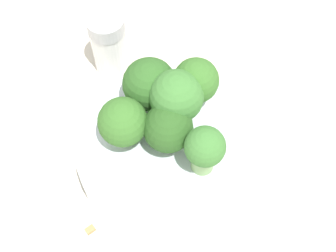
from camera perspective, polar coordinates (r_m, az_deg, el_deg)
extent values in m
plane|color=beige|center=(0.44, 0.00, -4.55)|extent=(3.00, 3.00, 0.00)
cylinder|color=silver|center=(0.42, 0.00, -3.39)|extent=(0.16, 0.16, 0.04)
cylinder|color=#84AD66|center=(0.41, -2.18, 3.64)|extent=(0.02, 0.02, 0.02)
sphere|color=#2D5B23|center=(0.40, -2.27, 5.11)|extent=(0.05, 0.05, 0.05)
cylinder|color=#7A9E5B|center=(0.39, 0.62, -1.74)|extent=(0.02, 0.02, 0.02)
sphere|color=#28511E|center=(0.38, 0.64, -0.52)|extent=(0.04, 0.04, 0.04)
cylinder|color=#8EB770|center=(0.40, -5.31, -0.85)|extent=(0.02, 0.02, 0.02)
sphere|color=#386B28|center=(0.38, -5.54, 0.49)|extent=(0.04, 0.04, 0.04)
cylinder|color=#84AD66|center=(0.38, 4.32, -3.91)|extent=(0.03, 0.03, 0.03)
sphere|color=#3D7533|center=(0.36, 4.53, -2.52)|extent=(0.03, 0.03, 0.03)
cylinder|color=#7A9E5B|center=(0.40, 0.58, 1.91)|extent=(0.02, 0.02, 0.03)
sphere|color=#3D7533|center=(0.38, 0.61, 3.73)|extent=(0.05, 0.05, 0.05)
cylinder|color=#8EB770|center=(0.41, 3.27, 3.82)|extent=(0.02, 0.02, 0.03)
sphere|color=#386B28|center=(0.39, 3.43, 5.56)|extent=(0.04, 0.04, 0.04)
cylinder|color=silver|center=(0.48, -7.11, 9.27)|extent=(0.03, 0.03, 0.06)
cylinder|color=#B7B7BC|center=(0.45, -7.62, 12.13)|extent=(0.04, 0.04, 0.02)
cube|color=#AD7F4C|center=(0.42, -9.51, -12.28)|extent=(0.01, 0.01, 0.01)
cube|color=tan|center=(0.51, -5.98, 9.90)|extent=(0.01, 0.00, 0.01)
cube|color=tan|center=(0.48, -4.93, 5.50)|extent=(0.01, 0.00, 0.01)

